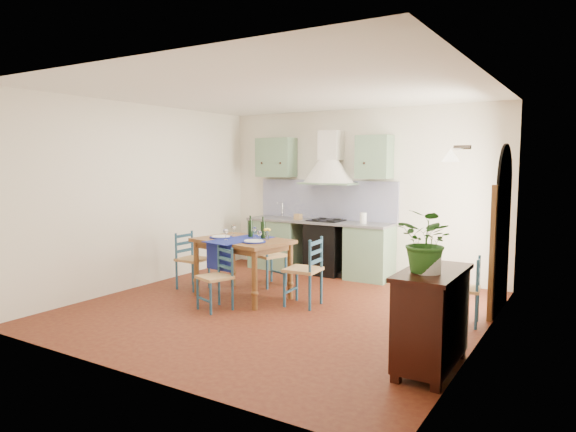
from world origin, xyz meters
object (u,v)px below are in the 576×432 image
at_px(sideboard, 431,316).
at_px(potted_plant, 428,241).
at_px(chair_near, 217,278).
at_px(dining_table, 242,246).

height_order(sideboard, potted_plant, potted_plant).
xyz_separation_m(chair_near, sideboard, (2.93, -0.48, 0.09)).
bearing_deg(dining_table, potted_plant, -23.35).
relative_size(dining_table, chair_near, 1.74).
bearing_deg(chair_near, dining_table, 96.82).
height_order(dining_table, sideboard, dining_table).
xyz_separation_m(dining_table, chair_near, (0.08, -0.67, -0.31)).
bearing_deg(sideboard, potted_plant, -93.21).
xyz_separation_m(chair_near, potted_plant, (2.92, -0.63, 0.80)).
bearing_deg(chair_near, potted_plant, -12.08).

